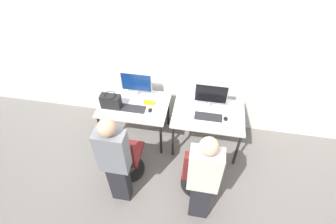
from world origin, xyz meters
TOP-DOWN VIEW (x-y plane):
  - ground_plane at (0.00, 0.00)m, footprint 20.00×20.00m
  - wall_back at (0.00, 0.87)m, footprint 12.00×0.05m
  - desk_left at (-0.58, 0.37)m, footprint 1.07×0.75m
  - monitor_left at (-0.58, 0.59)m, footprint 0.49×0.17m
  - keyboard_left at (-0.58, 0.27)m, footprint 0.41×0.15m
  - mouse_left at (-0.30, 0.27)m, footprint 0.06×0.09m
  - office_chair_left at (-0.52, -0.41)m, footprint 0.48×0.48m
  - person_left at (-0.49, -0.77)m, footprint 0.36×0.20m
  - desk_right at (0.58, 0.37)m, footprint 1.07×0.75m
  - monitor_right at (0.58, 0.52)m, footprint 0.49×0.17m
  - keyboard_right at (0.58, 0.29)m, footprint 0.41×0.15m
  - mouse_right at (0.83, 0.29)m, footprint 0.06×0.09m
  - office_chair_right at (0.53, -0.47)m, footprint 0.48×0.48m
  - person_right at (0.58, -0.83)m, footprint 0.36×0.20m
  - handbag at (-0.90, 0.26)m, footprint 0.30×0.18m
  - placard_left at (-0.34, 0.41)m, footprint 0.16×0.03m

SIDE VIEW (x-z plane):
  - ground_plane at x=0.00m, z-range 0.00..0.00m
  - office_chair_left at x=-0.52m, z-range -0.08..0.82m
  - office_chair_right at x=0.53m, z-range -0.08..0.82m
  - desk_left at x=-0.58m, z-range 0.28..0.98m
  - desk_right at x=0.58m, z-range 0.28..0.98m
  - keyboard_left at x=-0.58m, z-range 0.70..0.72m
  - keyboard_right at x=0.58m, z-range 0.70..0.72m
  - mouse_left at x=-0.30m, z-range 0.70..0.73m
  - mouse_right at x=0.83m, z-range 0.70..0.73m
  - placard_left at x=-0.34m, z-range 0.70..0.78m
  - handbag at x=-0.90m, z-range 0.69..0.94m
  - person_right at x=0.58m, z-range 0.06..1.60m
  - person_left at x=-0.49m, z-range 0.06..1.60m
  - monitor_left at x=-0.58m, z-range 0.72..1.15m
  - monitor_right at x=0.58m, z-range 0.72..1.15m
  - wall_back at x=0.00m, z-range 0.00..2.80m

